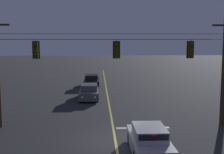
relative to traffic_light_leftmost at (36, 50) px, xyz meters
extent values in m
plane|color=#28282B|center=(4.86, -2.98, -4.97)|extent=(180.00, 180.00, 0.00)
cube|color=#D1C64C|center=(4.86, 6.02, -4.96)|extent=(0.14, 60.00, 0.01)
cube|color=silver|center=(6.76, -0.58, -4.96)|extent=(3.40, 0.36, 0.01)
cylinder|color=#38281C|center=(12.15, 0.02, -1.46)|extent=(0.32, 0.32, 7.02)
cylinder|color=black|center=(4.86, 0.02, 0.65)|extent=(14.58, 0.03, 0.03)
cylinder|color=black|center=(4.86, 0.02, 1.00)|extent=(14.58, 0.02, 0.02)
cylinder|color=black|center=(0.00, 0.02, 0.56)|extent=(0.04, 0.04, 0.18)
cube|color=#332D0A|center=(0.00, 0.02, -0.01)|extent=(0.32, 0.26, 0.96)
cube|color=#332D0A|center=(0.00, 0.16, -0.01)|extent=(0.48, 0.03, 1.12)
sphere|color=#380A0A|center=(0.00, -0.14, 0.28)|extent=(0.17, 0.17, 0.17)
cylinder|color=#332D0A|center=(0.00, -0.18, 0.33)|extent=(0.20, 0.10, 0.20)
sphere|color=orange|center=(0.00, -0.14, -0.01)|extent=(0.17, 0.17, 0.17)
cylinder|color=#332D0A|center=(0.00, -0.18, 0.04)|extent=(0.20, 0.10, 0.20)
sphere|color=black|center=(0.00, -0.14, -0.29)|extent=(0.17, 0.17, 0.17)
cylinder|color=#332D0A|center=(0.00, -0.18, -0.25)|extent=(0.20, 0.10, 0.20)
cylinder|color=black|center=(5.10, 0.02, 0.56)|extent=(0.04, 0.04, 0.18)
cube|color=#332D0A|center=(5.10, 0.02, -0.01)|extent=(0.32, 0.26, 0.96)
cube|color=#332D0A|center=(5.10, 0.16, -0.01)|extent=(0.48, 0.03, 1.12)
sphere|color=#380A0A|center=(5.10, -0.14, 0.28)|extent=(0.17, 0.17, 0.17)
cylinder|color=#332D0A|center=(5.10, -0.18, 0.33)|extent=(0.20, 0.10, 0.20)
sphere|color=orange|center=(5.10, -0.14, -0.01)|extent=(0.17, 0.17, 0.17)
cylinder|color=#332D0A|center=(5.10, -0.18, 0.04)|extent=(0.20, 0.10, 0.20)
sphere|color=black|center=(5.10, -0.14, -0.29)|extent=(0.17, 0.17, 0.17)
cylinder|color=#332D0A|center=(5.10, -0.18, -0.25)|extent=(0.20, 0.10, 0.20)
cylinder|color=black|center=(9.90, 0.02, 0.56)|extent=(0.04, 0.04, 0.18)
cube|color=#332D0A|center=(9.90, 0.02, -0.01)|extent=(0.32, 0.26, 0.96)
cube|color=#332D0A|center=(9.90, 0.16, -0.01)|extent=(0.48, 0.03, 1.12)
sphere|color=#380A0A|center=(9.90, -0.14, 0.28)|extent=(0.17, 0.17, 0.17)
cylinder|color=#332D0A|center=(9.90, -0.18, 0.33)|extent=(0.20, 0.10, 0.20)
sphere|color=orange|center=(9.90, -0.14, -0.01)|extent=(0.17, 0.17, 0.17)
cylinder|color=#332D0A|center=(9.90, -0.18, 0.04)|extent=(0.20, 0.10, 0.20)
sphere|color=black|center=(9.90, -0.14, -0.29)|extent=(0.17, 0.17, 0.17)
cylinder|color=#332D0A|center=(9.90, -0.18, -0.25)|extent=(0.20, 0.10, 0.20)
cube|color=#A5A5AD|center=(6.41, -4.83, -4.46)|extent=(1.80, 4.30, 0.68)
cube|color=#A5A5AD|center=(6.41, -4.95, -3.85)|extent=(1.51, 2.15, 0.54)
cube|color=black|center=(6.41, -4.01, -3.85)|extent=(1.40, 0.21, 0.48)
cube|color=black|center=(6.41, -6.01, -3.85)|extent=(1.37, 0.18, 0.46)
cylinder|color=black|center=(5.62, -3.50, -4.65)|extent=(0.22, 0.64, 0.64)
cylinder|color=black|center=(7.20, -3.50, -4.65)|extent=(0.22, 0.64, 0.64)
cube|color=red|center=(6.41, -6.12, -3.62)|extent=(0.24, 0.04, 0.06)
cube|color=#4C4C51|center=(3.06, 8.98, -4.46)|extent=(1.80, 4.30, 0.68)
cube|color=#4C4C51|center=(3.06, 9.10, -3.85)|extent=(1.51, 2.15, 0.54)
cube|color=black|center=(3.06, 8.16, -3.85)|extent=(1.40, 0.21, 0.48)
cube|color=black|center=(3.06, 10.16, -3.85)|extent=(1.37, 0.18, 0.46)
cylinder|color=black|center=(3.85, 7.65, -4.65)|extent=(0.22, 0.64, 0.64)
cylinder|color=black|center=(2.27, 7.65, -4.65)|extent=(0.22, 0.64, 0.64)
cylinder|color=black|center=(3.85, 10.31, -4.65)|extent=(0.22, 0.64, 0.64)
cylinder|color=black|center=(2.27, 10.31, -4.65)|extent=(0.22, 0.64, 0.64)
sphere|color=white|center=(3.62, 6.81, -4.40)|extent=(0.20, 0.20, 0.20)
sphere|color=white|center=(2.50, 6.81, -4.40)|extent=(0.20, 0.20, 0.20)
cube|color=black|center=(3.14, 16.73, -4.46)|extent=(1.80, 4.30, 0.68)
cube|color=black|center=(3.14, 16.85, -3.85)|extent=(1.51, 2.15, 0.54)
cube|color=black|center=(3.14, 15.91, -3.85)|extent=(1.40, 0.21, 0.48)
cube|color=black|center=(3.14, 17.91, -3.85)|extent=(1.37, 0.18, 0.46)
cylinder|color=black|center=(3.93, 15.40, -4.65)|extent=(0.22, 0.64, 0.64)
cylinder|color=black|center=(2.35, 15.40, -4.65)|extent=(0.22, 0.64, 0.64)
cylinder|color=black|center=(3.93, 18.06, -4.65)|extent=(0.22, 0.64, 0.64)
cylinder|color=black|center=(2.35, 18.06, -4.65)|extent=(0.22, 0.64, 0.64)
sphere|color=white|center=(3.70, 14.56, -4.40)|extent=(0.20, 0.20, 0.20)
sphere|color=white|center=(2.58, 14.56, -4.40)|extent=(0.20, 0.20, 0.20)
camera|label=1|loc=(3.91, -18.90, 0.64)|focal=47.65mm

